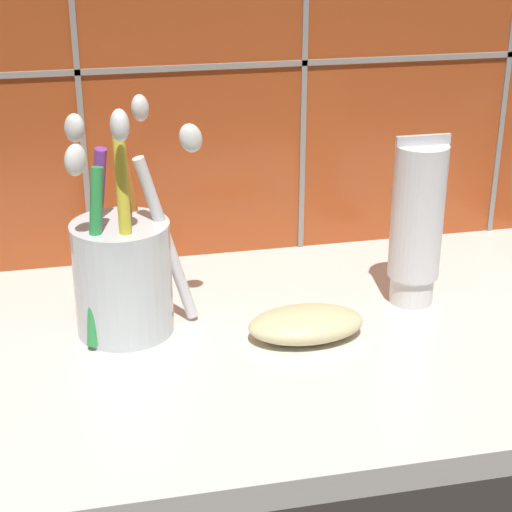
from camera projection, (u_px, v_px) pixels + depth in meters
sink_counter at (331, 341)px, 66.61cm from camera, size 77.92×34.26×2.00cm
toothbrush_cup at (123, 268)px, 64.20cm from camera, size 10.64×11.12×18.25cm
toothpaste_tube at (417, 222)px, 68.00cm from camera, size 4.37×4.16×14.13cm
soap_bar at (306, 324)px, 64.64cm from camera, size 8.88×5.30×2.26cm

